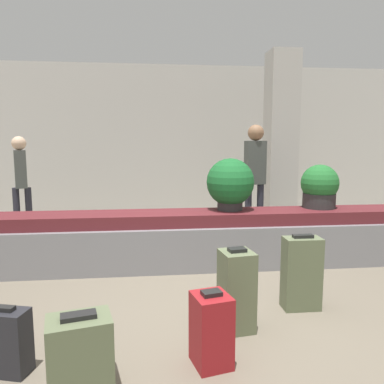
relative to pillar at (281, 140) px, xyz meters
The scene contains 13 objects.
ground_plane 4.36m from the pillar, 117.96° to the right, with size 18.00×18.00×0.00m, color #6B6051.
back_wall 2.38m from the pillar, 142.95° to the left, with size 18.00×0.06×3.20m.
carousel 3.17m from the pillar, 130.93° to the right, with size 7.24×0.70×0.69m.
pillar is the anchor object (origin of this frame).
suitcase_0 3.91m from the pillar, 106.01° to the right, with size 0.35×0.20×0.71m.
suitcase_1 5.53m from the pillar, 122.37° to the right, with size 0.45×0.36×0.50m.
suitcase_2 4.98m from the pillar, 114.72° to the right, with size 0.30×0.32×0.54m.
suitcase_3 5.66m from the pillar, 128.56° to the right, with size 0.39×0.26×0.48m.
suitcase_4 4.43m from the pillar, 113.85° to the right, with size 0.30×0.31×0.70m.
potted_plant_0 2.19m from the pillar, 95.09° to the right, with size 0.49×0.49×0.58m.
potted_plant_1 2.60m from the pillar, 123.45° to the right, with size 0.61×0.61×0.67m.
traveler_0 1.24m from the pillar, 129.35° to the right, with size 0.35×0.26×1.84m.
traveler_1 4.64m from the pillar, behind, with size 0.31×0.36×1.66m.
Camera 1 is at (-0.51, -3.21, 1.56)m, focal length 35.00 mm.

